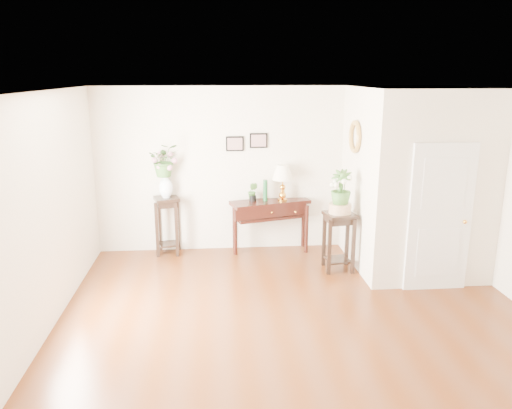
{
  "coord_description": "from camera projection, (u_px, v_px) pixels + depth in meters",
  "views": [
    {
      "loc": [
        -1.01,
        -5.61,
        2.99
      ],
      "look_at": [
        -0.42,
        1.3,
        1.17
      ],
      "focal_mm": 35.0,
      "sensor_mm": 36.0,
      "label": 1
    }
  ],
  "objects": [
    {
      "name": "console_table",
      "position": [
        270.0,
        226.0,
        8.61
      ],
      "size": [
        1.41,
        0.79,
        0.89
      ],
      "primitive_type": "cube",
      "rotation": [
        0.0,
        0.0,
        0.27
      ],
      "color": "black",
      "rests_on": "floor"
    },
    {
      "name": "narcissus",
      "position": [
        341.0,
        188.0,
        7.53
      ],
      "size": [
        0.4,
        0.4,
        0.55
      ],
      "primitive_type": "imported",
      "rotation": [
        0.0,
        0.0,
        -0.36
      ],
      "color": "#3A6A2A",
      "rests_on": "ceramic_bowl"
    },
    {
      "name": "green_vase",
      "position": [
        265.0,
        191.0,
        8.44
      ],
      "size": [
        0.1,
        0.1,
        0.36
      ],
      "primitive_type": "cylinder",
      "rotation": [
        0.0,
        0.0,
        -0.43
      ],
      "color": "#184E27",
      "rests_on": "console_table"
    },
    {
      "name": "door",
      "position": [
        440.0,
        218.0,
        6.9
      ],
      "size": [
        0.9,
        0.05,
        2.1
      ],
      "primitive_type": "cube",
      "color": "silver",
      "rests_on": "floor"
    },
    {
      "name": "plant_stand_b",
      "position": [
        339.0,
        242.0,
        7.75
      ],
      "size": [
        0.49,
        0.49,
        0.92
      ],
      "primitive_type": "cube",
      "rotation": [
        0.0,
        0.0,
        0.15
      ],
      "color": "black",
      "rests_on": "floor"
    },
    {
      "name": "ceiling",
      "position": [
        303.0,
        91.0,
        5.54
      ],
      "size": [
        6.0,
        5.5,
        0.02
      ],
      "primitive_type": "cube",
      "color": "white",
      "rests_on": "ground"
    },
    {
      "name": "art_print_right",
      "position": [
        259.0,
        141.0,
        8.38
      ],
      "size": [
        0.3,
        0.02,
        0.25
      ],
      "primitive_type": "cube",
      "color": "black",
      "rests_on": "wall_back"
    },
    {
      "name": "potted_plant",
      "position": [
        253.0,
        192.0,
        8.43
      ],
      "size": [
        0.21,
        0.19,
        0.31
      ],
      "primitive_type": "imported",
      "rotation": [
        0.0,
        0.0,
        -0.41
      ],
      "color": "#3A6A2A",
      "rests_on": "console_table"
    },
    {
      "name": "table_lamp",
      "position": [
        283.0,
        180.0,
        8.42
      ],
      "size": [
        0.46,
        0.46,
        0.62
      ],
      "primitive_type": "cube",
      "rotation": [
        0.0,
        0.0,
        0.37
      ],
      "color": "orange",
      "rests_on": "console_table"
    },
    {
      "name": "lily_arrangement",
      "position": [
        164.0,
        157.0,
        8.16
      ],
      "size": [
        0.54,
        0.48,
        0.55
      ],
      "primitive_type": "imported",
      "rotation": [
        0.0,
        0.0,
        0.11
      ],
      "color": "#3A6A2A",
      "rests_on": "porcelain_vase"
    },
    {
      "name": "wall_ornament",
      "position": [
        355.0,
        137.0,
        7.66
      ],
      "size": [
        0.07,
        0.51,
        0.51
      ],
      "primitive_type": "torus",
      "rotation": [
        0.0,
        1.57,
        0.0
      ],
      "color": "#BD8934",
      "rests_on": "partition"
    },
    {
      "name": "floor",
      "position": [
        298.0,
        320.0,
        6.25
      ],
      "size": [
        6.0,
        5.5,
        0.02
      ],
      "primitive_type": "cube",
      "color": "#532B16",
      "rests_on": "ground"
    },
    {
      "name": "wall_left",
      "position": [
        39.0,
        219.0,
        5.65
      ],
      "size": [
        0.02,
        5.5,
        2.8
      ],
      "primitive_type": "cube",
      "color": "silver",
      "rests_on": "ground"
    },
    {
      "name": "wall_front",
      "position": [
        372.0,
        326.0,
        3.25
      ],
      "size": [
        6.0,
        0.02,
        2.8
      ],
      "primitive_type": "cube",
      "color": "silver",
      "rests_on": "ground"
    },
    {
      "name": "ceramic_bowl",
      "position": [
        340.0,
        208.0,
        7.61
      ],
      "size": [
        0.36,
        0.36,
        0.15
      ],
      "primitive_type": "cylinder",
      "rotation": [
        0.0,
        0.0,
        -0.06
      ],
      "color": "#C2B387",
      "rests_on": "plant_stand_b"
    },
    {
      "name": "wall_back",
      "position": [
        273.0,
        169.0,
        8.54
      ],
      "size": [
        6.0,
        0.02,
        2.8
      ],
      "primitive_type": "cube",
      "color": "silver",
      "rests_on": "ground"
    },
    {
      "name": "plant_stand_a",
      "position": [
        168.0,
        226.0,
        8.45
      ],
      "size": [
        0.47,
        0.47,
        0.99
      ],
      "primitive_type": "cube",
      "rotation": [
        0.0,
        0.0,
        0.27
      ],
      "color": "black",
      "rests_on": "floor"
    },
    {
      "name": "porcelain_vase",
      "position": [
        166.0,
        184.0,
        8.27
      ],
      "size": [
        0.23,
        0.23,
        0.4
      ],
      "primitive_type": null,
      "rotation": [
        0.0,
        0.0,
        0.01
      ],
      "color": "white",
      "rests_on": "plant_stand_a"
    },
    {
      "name": "art_print_left",
      "position": [
        235.0,
        144.0,
        8.36
      ],
      "size": [
        0.3,
        0.02,
        0.25
      ],
      "primitive_type": "cube",
      "color": "black",
      "rests_on": "wall_back"
    },
    {
      "name": "partition",
      "position": [
        414.0,
        179.0,
        7.78
      ],
      "size": [
        1.8,
        1.95,
        2.8
      ],
      "primitive_type": "cube",
      "color": "silver",
      "rests_on": "floor"
    }
  ]
}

